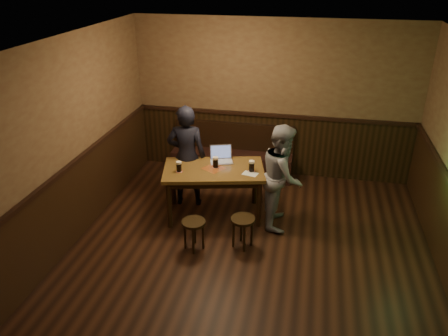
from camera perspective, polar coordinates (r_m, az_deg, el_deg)
room at (r=5.36m, az=3.25°, el=-1.66°), size 5.04×6.04×2.84m
bench at (r=8.09m, az=1.07°, el=1.27°), size 2.20×0.50×0.95m
pub_table at (r=6.62m, az=-1.34°, el=-0.88°), size 1.66×1.18×0.81m
stool_left at (r=6.02m, az=-3.97°, el=-7.66°), size 0.38×0.38×0.44m
stool_right at (r=6.05m, az=2.47°, el=-7.30°), size 0.43×0.43×0.46m
pint_left at (r=6.47m, az=-5.91°, el=0.18°), size 0.11×0.11×0.16m
pint_mid at (r=6.57m, az=-1.11°, el=0.76°), size 0.11×0.11×0.17m
pint_right at (r=6.46m, az=3.62°, el=0.25°), size 0.11×0.11×0.17m
laptop at (r=6.79m, az=-0.36°, el=1.42°), size 0.41×0.36×0.24m
menu at (r=6.41m, az=3.43°, el=-0.76°), size 0.25×0.20×0.00m
person_suit at (r=6.91m, az=-4.89°, el=1.53°), size 0.67×0.49×1.67m
person_grey at (r=6.43m, az=7.62°, el=-1.05°), size 0.63×0.79×1.58m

